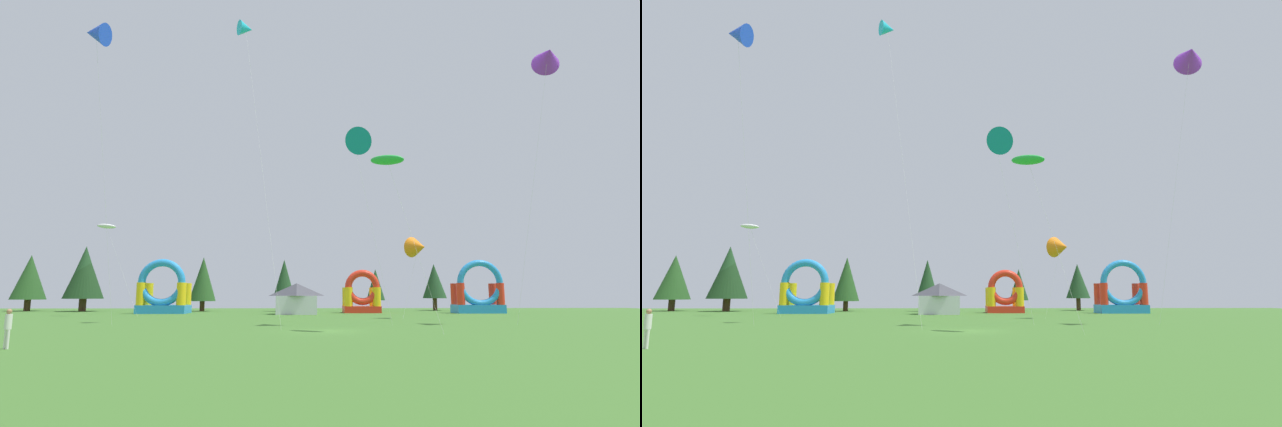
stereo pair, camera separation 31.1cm
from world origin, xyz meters
TOP-DOWN VIEW (x-y plane):
  - ground_plane at (0.00, 0.00)m, footprint 120.00×120.00m
  - kite_green_parafoil at (4.19, -0.60)m, footprint 4.24×3.70m
  - kite_orange_delta at (10.55, 17.89)m, footprint 3.55×2.94m
  - kite_blue_delta at (-17.50, 1.63)m, footprint 2.11×6.05m
  - kite_white_parafoil at (-24.88, 25.05)m, footprint 5.80×1.59m
  - kite_cyan_delta at (-7.17, 9.70)m, footprint 4.99×9.25m
  - kite_purple_delta at (19.78, 6.04)m, footprint 5.23×3.03m
  - kite_teal_delta at (2.65, 6.37)m, footprint 4.51×2.99m
  - person_far_side at (-14.99, -10.61)m, footprint 0.41×0.41m
  - inflatable_blue_arch at (-20.11, 33.36)m, footprint 6.44×4.38m
  - inflatable_orange_dome at (6.55, 35.10)m, footprint 5.02×4.19m
  - inflatable_red_slide at (22.20, 33.13)m, footprint 6.43×3.79m
  - festival_tent at (-2.37, 30.46)m, footprint 5.11×4.44m
  - tree_row_0 at (-43.73, 44.76)m, footprint 5.12×5.12m
  - tree_row_1 at (-34.61, 42.82)m, footprint 5.16×5.16m
  - tree_row_2 at (-34.58, 42.82)m, footprint 5.79×5.79m
  - tree_row_3 at (-16.80, 42.99)m, footprint 4.01×4.01m
  - tree_row_4 at (-4.39, 41.49)m, footprint 2.84×2.84m
  - tree_row_5 at (9.81, 44.00)m, footprint 2.92×2.92m
  - tree_row_6 at (19.51, 45.57)m, footprint 3.79×3.79m

SIDE VIEW (x-z plane):
  - ground_plane at x=0.00m, z-range 0.00..0.00m
  - person_far_side at x=-14.99m, z-range 0.17..1.95m
  - festival_tent at x=-2.37m, z-range 0.00..3.90m
  - inflatable_orange_dome at x=6.55m, z-range -0.84..5.00m
  - inflatable_red_slide at x=22.20m, z-range -1.10..6.01m
  - inflatable_blue_arch at x=-20.11m, z-range -1.08..6.04m
  - tree_row_5 at x=9.81m, z-range 0.77..7.19m
  - tree_row_6 at x=19.51m, z-range 0.92..8.26m
  - tree_row_3 at x=-16.80m, z-range 0.72..8.88m
  - tree_row_0 at x=-43.73m, z-range 0.83..9.39m
  - tree_row_4 at x=-4.39m, z-range 1.28..8.99m
  - tree_row_2 at x=-34.58m, z-range 0.90..10.38m
  - tree_row_1 at x=-34.61m, z-range 1.14..10.91m
  - kite_orange_delta at x=10.55m, z-range 3.12..11.70m
  - kite_white_parafoil at x=-24.88m, z-range 5.00..15.89m
  - kite_green_parafoil at x=4.19m, z-range 5.57..17.87m
  - kite_teal_delta at x=2.65m, z-range 6.93..23.47m
  - kite_blue_delta at x=-17.50m, z-range 10.53..33.59m
  - kite_purple_delta at x=19.78m, z-range 10.87..35.30m
  - kite_cyan_delta at x=-7.17m, z-range 13.25..41.33m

